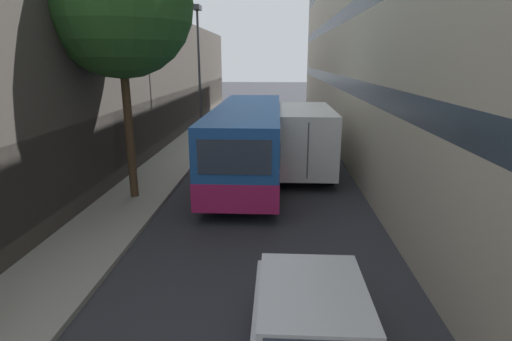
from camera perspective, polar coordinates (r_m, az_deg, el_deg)
ground_plane at (r=15.97m, az=0.67°, el=-1.99°), size 150.00×150.00×0.00m
sidewalk_left at (r=16.71m, az=-14.61°, el=-1.46°), size 2.33×60.00×0.14m
building_left_shopfront at (r=16.94m, az=-22.79°, el=9.25°), size 2.40×60.00×7.28m
car_hatchback at (r=6.71m, az=7.98°, el=-22.00°), size 1.87×3.98×1.48m
bus at (r=16.74m, az=-1.14°, el=4.42°), size 2.63×10.88×2.97m
box_truck at (r=18.00m, az=6.60°, el=5.00°), size 2.35×7.40×2.85m
panel_van at (r=26.55m, az=-0.60°, el=7.57°), size 1.95×4.16×2.02m
street_lamp at (r=21.74m, az=-8.20°, el=16.33°), size 0.36×0.80×7.33m
street_tree_left at (r=14.22m, az=-19.08°, el=21.69°), size 4.69×4.69×8.75m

